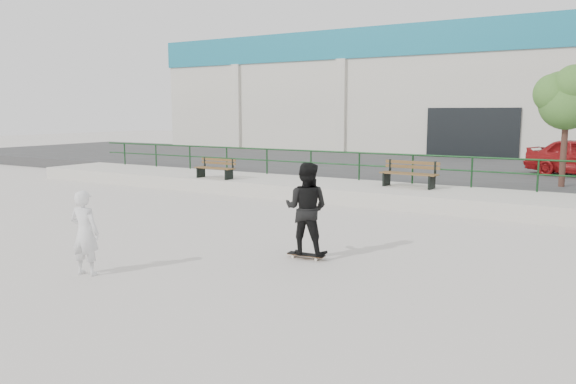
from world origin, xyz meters
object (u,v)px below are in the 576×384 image
Objects in this scene: standing_skater at (306,209)px; skateboard at (306,255)px; bench_left at (216,168)px; seated_skater at (85,233)px; tree at (569,96)px; bench_right at (410,174)px.

skateboard is at bearing 53.57° from standing_skater.
standing_skater is (7.64, -6.82, 0.16)m from bench_left.
standing_skater reaches higher than skateboard.
seated_skater is at bearing -138.25° from skateboard.
bench_left is 12.38m from tree.
tree is at bearing 65.98° from skateboard.
bench_left is at bearing -51.60° from standing_skater.
standing_skater is at bearing 58.67° from skateboard.
bench_left is at bearing -160.64° from tree.
seated_skater is at bearing -98.13° from bench_right.
tree is 2.53× the size of seated_skater.
bench_left is at bearing -165.91° from bench_right.
bench_right is 8.18m from skateboard.
tree is 4.99× the size of skateboard.
skateboard is at bearing -145.76° from seated_skater.
seated_skater reaches higher than bench_right.
tree is 15.66m from seated_skater.
tree reaches higher than bench_left.
standing_skater reaches higher than bench_right.
standing_skater is 1.20× the size of seated_skater.
bench_left is at bearing -76.72° from seated_skater.
bench_left is 7.18m from bench_right.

